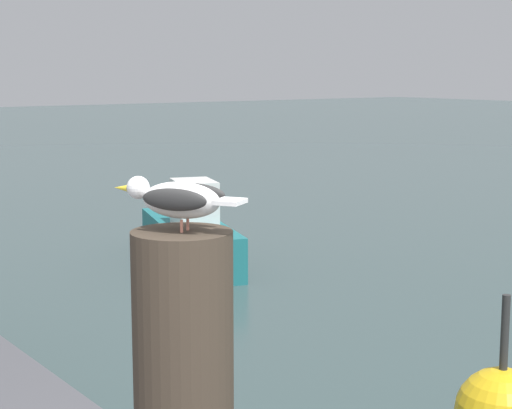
{
  "coord_description": "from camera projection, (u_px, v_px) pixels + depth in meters",
  "views": [
    {
      "loc": [
        0.86,
        -1.46,
        2.64
      ],
      "look_at": [
        -1.11,
        -0.03,
        2.26
      ],
      "focal_mm": 59.97,
      "sensor_mm": 36.0,
      "label": 1
    }
  ],
  "objects": [
    {
      "name": "mooring_post",
      "position": [
        184.0,
        398.0,
        2.39
      ],
      "size": [
        0.28,
        0.28,
        0.95
      ],
      "primitive_type": "cylinder",
      "color": "#382D23",
      "rests_on": "harbor_quay"
    },
    {
      "name": "seagull",
      "position": [
        179.0,
        198.0,
        2.31
      ],
      "size": [
        0.36,
        0.25,
        0.14
      ],
      "color": "#C67460",
      "rests_on": "mooring_post"
    },
    {
      "name": "boat_teal",
      "position": [
        185.0,
        234.0,
        11.99
      ],
      "size": [
        3.38,
        1.79,
        1.25
      ],
      "color": "#1E7075",
      "rests_on": "ground_plane"
    }
  ]
}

